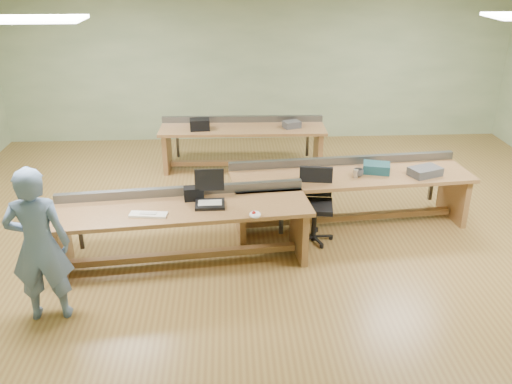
% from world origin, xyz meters
% --- Properties ---
extents(floor, '(10.00, 10.00, 0.00)m').
position_xyz_m(floor, '(0.00, 0.00, 0.00)').
color(floor, olive).
rests_on(floor, ground).
extents(ceiling, '(10.00, 10.00, 0.00)m').
position_xyz_m(ceiling, '(0.00, 0.00, 3.00)').
color(ceiling, silver).
rests_on(ceiling, wall_back).
extents(wall_back, '(10.00, 0.04, 3.00)m').
position_xyz_m(wall_back, '(0.00, 4.00, 1.50)').
color(wall_back, '#A0B085').
rests_on(wall_back, floor).
extents(wall_front, '(10.00, 0.04, 3.00)m').
position_xyz_m(wall_front, '(0.00, -4.00, 1.50)').
color(wall_front, '#A0B085').
rests_on(wall_front, floor).
extents(fluor_panels, '(6.20, 3.50, 0.03)m').
position_xyz_m(fluor_panels, '(0.00, 0.00, 2.97)').
color(fluor_panels, white).
rests_on(fluor_panels, ceiling).
extents(workbench_front, '(3.12, 1.12, 0.86)m').
position_xyz_m(workbench_front, '(-1.17, -0.83, 0.56)').
color(workbench_front, olive).
rests_on(workbench_front, floor).
extents(workbench_mid, '(3.35, 1.17, 0.86)m').
position_xyz_m(workbench_mid, '(1.06, 0.09, 0.57)').
color(workbench_mid, olive).
rests_on(workbench_mid, floor).
extents(workbench_back, '(2.88, 0.84, 0.86)m').
position_xyz_m(workbench_back, '(-0.35, 2.33, 0.56)').
color(workbench_back, olive).
rests_on(workbench_back, floor).
extents(person, '(0.65, 0.46, 1.69)m').
position_xyz_m(person, '(-2.52, -1.87, 0.84)').
color(person, slate).
rests_on(person, floor).
extents(laptop_base, '(0.36, 0.29, 0.04)m').
position_xyz_m(laptop_base, '(-0.84, -0.84, 0.77)').
color(laptop_base, black).
rests_on(laptop_base, workbench_front).
extents(laptop_screen, '(0.35, 0.02, 0.28)m').
position_xyz_m(laptop_screen, '(-0.84, -0.71, 1.03)').
color(laptop_screen, black).
rests_on(laptop_screen, laptop_base).
extents(keyboard, '(0.45, 0.20, 0.02)m').
position_xyz_m(keyboard, '(-1.54, -1.07, 0.76)').
color(keyboard, white).
rests_on(keyboard, workbench_front).
extents(trackball_mouse, '(0.14, 0.17, 0.07)m').
position_xyz_m(trackball_mouse, '(-0.32, -1.18, 0.78)').
color(trackball_mouse, white).
rests_on(trackball_mouse, workbench_front).
extents(camera_bag, '(0.26, 0.18, 0.16)m').
position_xyz_m(camera_bag, '(-1.04, -0.65, 0.83)').
color(camera_bag, black).
rests_on(camera_bag, workbench_front).
extents(task_chair, '(0.59, 0.59, 0.96)m').
position_xyz_m(task_chair, '(0.51, -0.35, 0.35)').
color(task_chair, black).
rests_on(task_chair, floor).
extents(parts_bin_teal, '(0.41, 0.35, 0.13)m').
position_xyz_m(parts_bin_teal, '(1.42, 0.12, 0.81)').
color(parts_bin_teal, '#153D47').
rests_on(parts_bin_teal, workbench_mid).
extents(parts_bin_grey, '(0.49, 0.40, 0.11)m').
position_xyz_m(parts_bin_grey, '(2.05, -0.04, 0.81)').
color(parts_bin_grey, '#3D3D40').
rests_on(parts_bin_grey, workbench_mid).
extents(mug, '(0.15, 0.15, 0.11)m').
position_xyz_m(mug, '(1.14, -0.03, 0.80)').
color(mug, '#3D3D40').
rests_on(mug, workbench_mid).
extents(drinks_can, '(0.08, 0.08, 0.11)m').
position_xyz_m(drinks_can, '(1.09, -0.06, 0.81)').
color(drinks_can, '#B7B7BB').
rests_on(drinks_can, workbench_mid).
extents(storage_box_back, '(0.35, 0.26, 0.19)m').
position_xyz_m(storage_box_back, '(-1.08, 2.20, 0.84)').
color(storage_box_back, black).
rests_on(storage_box_back, workbench_back).
extents(tray_back, '(0.33, 0.29, 0.11)m').
position_xyz_m(tray_back, '(0.50, 2.25, 0.81)').
color(tray_back, '#3D3D40').
rests_on(tray_back, workbench_back).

